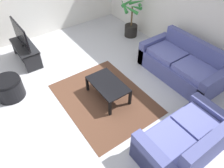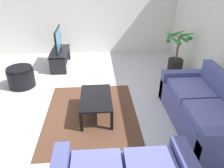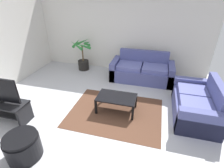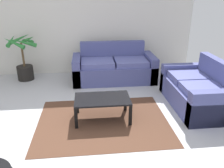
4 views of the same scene
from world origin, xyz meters
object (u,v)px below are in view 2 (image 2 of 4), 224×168
at_px(coffee_table, 96,99).
at_px(couch_main, 203,110).
at_px(tv_stand, 60,56).
at_px(tv, 58,39).
at_px(ottoman, 21,77).
at_px(potted_palm, 176,55).

bearing_deg(coffee_table, couch_main, 77.48).
xyz_separation_m(tv_stand, tv, (-0.00, 0.00, 0.47)).
bearing_deg(coffee_table, tv, -157.75).
relative_size(tv, coffee_table, 1.07).
relative_size(tv, ottoman, 1.67).
relative_size(potted_palm, ottoman, 1.90).
relative_size(couch_main, tv_stand, 1.79).
xyz_separation_m(couch_main, coffee_table, (-0.41, -1.83, 0.04)).
relative_size(coffee_table, potted_palm, 0.83).
distance_m(tv_stand, ottoman, 1.33).
bearing_deg(tv, couch_main, 45.31).
bearing_deg(tv, coffee_table, 22.25).
height_order(tv, potted_palm, potted_palm).
height_order(tv_stand, tv, tv).
relative_size(couch_main, ottoman, 3.32).
bearing_deg(potted_palm, coffee_table, -49.59).
bearing_deg(tv_stand, coffee_table, 22.31).
bearing_deg(tv_stand, tv, 91.21).
height_order(tv_stand, ottoman, ottoman).
bearing_deg(couch_main, coffee_table, -102.52).
height_order(tv, coffee_table, tv).
height_order(tv_stand, coffee_table, tv_stand).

